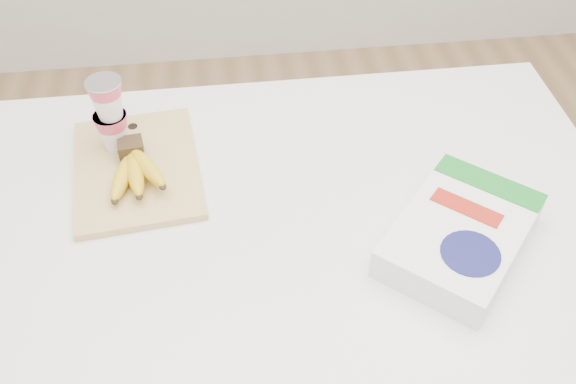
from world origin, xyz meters
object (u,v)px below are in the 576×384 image
Objects in this scene: bananas at (134,169)px; cutting_board at (137,168)px; yogurt_stack at (110,113)px; cereal_box at (460,235)px; table at (294,346)px.

cutting_board is at bearing 92.62° from bananas.
bananas is 1.04× the size of yogurt_stack.
bananas is at bearing -66.79° from yogurt_stack.
cereal_box is (0.57, -0.24, -0.01)m from bananas.
bananas is 0.62m from cereal_box.
cutting_board is 0.12m from yogurt_stack.
yogurt_stack is (-0.04, 0.10, 0.07)m from bananas.
cereal_box is (0.28, -0.12, 0.51)m from table.
cereal_box reaches higher than cutting_board.
cutting_board is (-0.30, 0.15, 0.48)m from table.
yogurt_stack is at bearing 113.21° from bananas.
cutting_board is at bearing 153.88° from table.
table is 7.82× the size of yogurt_stack.
bananas and cereal_box have the same top height.
bananas is (-0.30, 0.11, 0.51)m from table.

